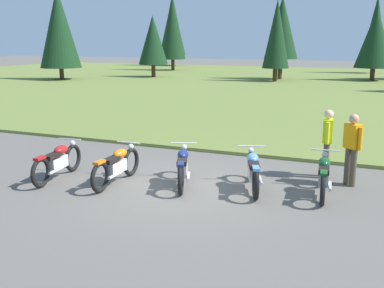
{
  "coord_description": "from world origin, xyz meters",
  "views": [
    {
      "loc": [
        4.07,
        -9.11,
        3.29
      ],
      "look_at": [
        0.0,
        0.6,
        0.9
      ],
      "focal_mm": 43.07,
      "sensor_mm": 36.0,
      "label": 1
    }
  ],
  "objects_px": {
    "motorcycle_navy": "(183,167)",
    "motorcycle_sky_blue": "(253,170)",
    "motorcycle_orange": "(117,165)",
    "motorcycle_red": "(58,161)",
    "motorcycle_british_green": "(324,175)",
    "rider_near_row_end": "(352,145)",
    "rider_in_hivis_vest": "(327,139)"
  },
  "relations": [
    {
      "from": "rider_near_row_end",
      "to": "motorcycle_british_green",
      "type": "bearing_deg",
      "value": -117.47
    },
    {
      "from": "motorcycle_orange",
      "to": "motorcycle_navy",
      "type": "xyz_separation_m",
      "value": [
        1.46,
        0.49,
        0.0
      ]
    },
    {
      "from": "motorcycle_navy",
      "to": "rider_in_hivis_vest",
      "type": "xyz_separation_m",
      "value": [
        2.97,
        1.91,
        0.51
      ]
    },
    {
      "from": "motorcycle_orange",
      "to": "motorcycle_sky_blue",
      "type": "bearing_deg",
      "value": 14.82
    },
    {
      "from": "motorcycle_navy",
      "to": "rider_near_row_end",
      "type": "bearing_deg",
      "value": 22.27
    },
    {
      "from": "motorcycle_red",
      "to": "rider_near_row_end",
      "type": "xyz_separation_m",
      "value": [
        6.54,
        2.18,
        0.51
      ]
    },
    {
      "from": "motorcycle_sky_blue",
      "to": "rider_in_hivis_vest",
      "type": "xyz_separation_m",
      "value": [
        1.39,
        1.59,
        0.51
      ]
    },
    {
      "from": "motorcycle_british_green",
      "to": "rider_near_row_end",
      "type": "relative_size",
      "value": 1.26
    },
    {
      "from": "motorcycle_orange",
      "to": "motorcycle_navy",
      "type": "distance_m",
      "value": 1.54
    },
    {
      "from": "motorcycle_british_green",
      "to": "rider_near_row_end",
      "type": "height_order",
      "value": "rider_near_row_end"
    },
    {
      "from": "rider_near_row_end",
      "to": "rider_in_hivis_vest",
      "type": "bearing_deg",
      "value": 143.29
    },
    {
      "from": "motorcycle_red",
      "to": "rider_near_row_end",
      "type": "height_order",
      "value": "rider_near_row_end"
    },
    {
      "from": "motorcycle_navy",
      "to": "rider_near_row_end",
      "type": "height_order",
      "value": "rider_near_row_end"
    },
    {
      "from": "motorcycle_sky_blue",
      "to": "motorcycle_british_green",
      "type": "xyz_separation_m",
      "value": [
        1.5,
        0.22,
        0.0
      ]
    },
    {
      "from": "motorcycle_red",
      "to": "motorcycle_british_green",
      "type": "bearing_deg",
      "value": 11.72
    },
    {
      "from": "motorcycle_red",
      "to": "motorcycle_sky_blue",
      "type": "distance_m",
      "value": 4.67
    },
    {
      "from": "motorcycle_orange",
      "to": "rider_in_hivis_vest",
      "type": "height_order",
      "value": "rider_in_hivis_vest"
    },
    {
      "from": "motorcycle_british_green",
      "to": "rider_near_row_end",
      "type": "xyz_separation_m",
      "value": [
        0.48,
        0.92,
        0.51
      ]
    },
    {
      "from": "motorcycle_red",
      "to": "rider_near_row_end",
      "type": "distance_m",
      "value": 6.91
    },
    {
      "from": "motorcycle_navy",
      "to": "rider_in_hivis_vest",
      "type": "relative_size",
      "value": 1.2
    },
    {
      "from": "motorcycle_orange",
      "to": "motorcycle_sky_blue",
      "type": "distance_m",
      "value": 3.15
    },
    {
      "from": "motorcycle_orange",
      "to": "motorcycle_british_green",
      "type": "xyz_separation_m",
      "value": [
        4.55,
        1.03,
        0.0
      ]
    },
    {
      "from": "motorcycle_red",
      "to": "motorcycle_navy",
      "type": "relative_size",
      "value": 1.05
    },
    {
      "from": "rider_in_hivis_vest",
      "to": "rider_near_row_end",
      "type": "bearing_deg",
      "value": -36.71
    },
    {
      "from": "motorcycle_red",
      "to": "motorcycle_orange",
      "type": "xyz_separation_m",
      "value": [
        1.51,
        0.23,
        0.0
      ]
    },
    {
      "from": "motorcycle_red",
      "to": "rider_in_hivis_vest",
      "type": "relative_size",
      "value": 1.26
    },
    {
      "from": "motorcycle_navy",
      "to": "motorcycle_sky_blue",
      "type": "xyz_separation_m",
      "value": [
        1.58,
        0.31,
        0.0
      ]
    },
    {
      "from": "motorcycle_red",
      "to": "motorcycle_sky_blue",
      "type": "xyz_separation_m",
      "value": [
        4.55,
        1.03,
        0.0
      ]
    },
    {
      "from": "motorcycle_red",
      "to": "motorcycle_sky_blue",
      "type": "height_order",
      "value": "same"
    },
    {
      "from": "motorcycle_navy",
      "to": "motorcycle_sky_blue",
      "type": "relative_size",
      "value": 1.0
    },
    {
      "from": "motorcycle_orange",
      "to": "motorcycle_british_green",
      "type": "relative_size",
      "value": 1.0
    },
    {
      "from": "motorcycle_orange",
      "to": "rider_near_row_end",
      "type": "relative_size",
      "value": 1.26
    }
  ]
}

